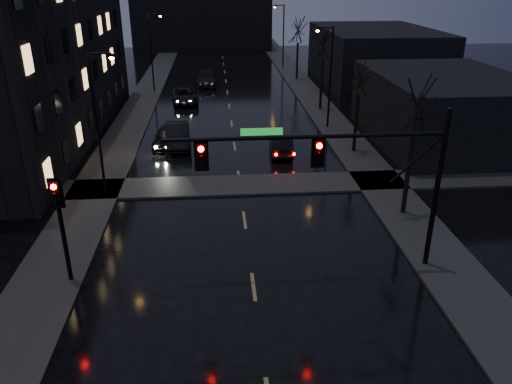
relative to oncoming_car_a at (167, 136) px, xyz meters
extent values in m
cube|color=#2D2D2B|center=(-3.58, 8.53, -0.66)|extent=(3.00, 140.00, 0.12)
cube|color=#2D2D2B|center=(13.42, 8.53, -0.66)|extent=(3.00, 140.00, 0.12)
cube|color=#2D2D2B|center=(4.92, -7.97, -0.66)|extent=(40.00, 3.00, 0.12)
cube|color=black|center=(-11.58, 3.53, 5.28)|extent=(12.00, 30.00, 12.00)
cube|color=black|center=(20.42, -0.47, 1.78)|extent=(10.00, 14.00, 5.00)
cube|color=black|center=(21.92, 21.53, 2.28)|extent=(12.00, 18.00, 6.00)
cube|color=black|center=(1.92, 51.53, 3.28)|extent=(22.00, 10.00, 8.00)
cylinder|color=black|center=(12.52, -17.47, 2.78)|extent=(0.22, 0.22, 7.00)
cylinder|color=black|center=(7.02, -17.47, 5.28)|extent=(11.00, 0.16, 0.16)
cylinder|color=black|center=(11.52, -17.47, 4.28)|extent=(2.05, 0.10, 2.05)
cube|color=#0C591E|center=(5.32, -17.47, 5.53)|extent=(1.60, 0.04, 0.28)
cube|color=black|center=(3.02, -17.47, 4.63)|extent=(0.35, 0.28, 1.05)
sphere|color=#FF0705|center=(3.02, -17.63, 4.96)|extent=(0.22, 0.22, 0.22)
cube|color=black|center=(7.52, -17.47, 4.63)|extent=(0.35, 0.28, 1.05)
sphere|color=#FF0705|center=(7.52, -17.63, 4.96)|extent=(0.22, 0.22, 0.22)
cylinder|color=black|center=(-2.58, -17.47, 1.48)|extent=(0.18, 0.18, 4.40)
cube|color=black|center=(-2.58, -17.47, 3.28)|extent=(0.35, 0.28, 1.05)
sphere|color=#FF0705|center=(-2.58, -17.63, 3.61)|extent=(0.22, 0.22, 0.22)
cylinder|color=black|center=(13.32, -12.47, 1.48)|extent=(0.24, 0.24, 4.40)
cylinder|color=black|center=(13.32, -2.47, 1.34)|extent=(0.24, 0.24, 4.12)
cylinder|color=black|center=(13.32, 9.53, 1.62)|extent=(0.24, 0.24, 4.68)
cylinder|color=black|center=(13.32, 23.53, 1.43)|extent=(0.24, 0.24, 4.29)
cylinder|color=black|center=(-2.88, -8.47, 3.28)|extent=(0.16, 0.16, 8.00)
cylinder|color=black|center=(-2.28, -8.47, 7.18)|extent=(1.20, 0.10, 0.10)
cube|color=black|center=(-1.68, -8.47, 7.08)|extent=(0.50, 0.25, 0.15)
sphere|color=orange|center=(-1.68, -8.47, 6.98)|extent=(0.28, 0.28, 0.28)
cylinder|color=black|center=(-2.88, 18.53, 3.28)|extent=(0.16, 0.16, 8.00)
cylinder|color=black|center=(-2.28, 18.53, 7.18)|extent=(1.20, 0.10, 0.10)
cube|color=black|center=(-1.68, 18.53, 7.08)|extent=(0.50, 0.25, 0.15)
sphere|color=orange|center=(-1.68, 18.53, 6.98)|extent=(0.28, 0.28, 0.28)
cylinder|color=black|center=(12.72, 3.53, 3.28)|extent=(0.16, 0.16, 8.00)
cylinder|color=black|center=(12.12, 3.53, 7.18)|extent=(1.20, 0.10, 0.10)
cube|color=black|center=(11.52, 3.53, 7.08)|extent=(0.50, 0.25, 0.15)
sphere|color=orange|center=(11.52, 3.53, 6.98)|extent=(0.28, 0.28, 0.28)
cylinder|color=black|center=(12.72, 31.53, 3.28)|extent=(0.16, 0.16, 8.00)
cylinder|color=black|center=(12.12, 31.53, 7.18)|extent=(1.20, 0.10, 0.10)
cube|color=black|center=(11.52, 31.53, 7.08)|extent=(0.50, 0.25, 0.15)
sphere|color=orange|center=(11.52, 31.53, 6.98)|extent=(0.28, 0.28, 0.28)
imported|color=black|center=(0.00, 0.00, 0.00)|extent=(2.12, 4.37, 1.44)
imported|color=black|center=(0.76, -0.06, 0.11)|extent=(2.22, 5.17, 1.66)
imported|color=black|center=(0.67, 13.15, -0.01)|extent=(2.86, 5.32, 1.42)
imported|color=black|center=(2.68, 21.49, 0.06)|extent=(2.30, 5.43, 1.56)
imported|color=black|center=(8.11, -2.34, -0.02)|extent=(1.75, 4.35, 1.40)
camera|label=1|loc=(3.63, -35.46, 11.03)|focal=35.00mm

